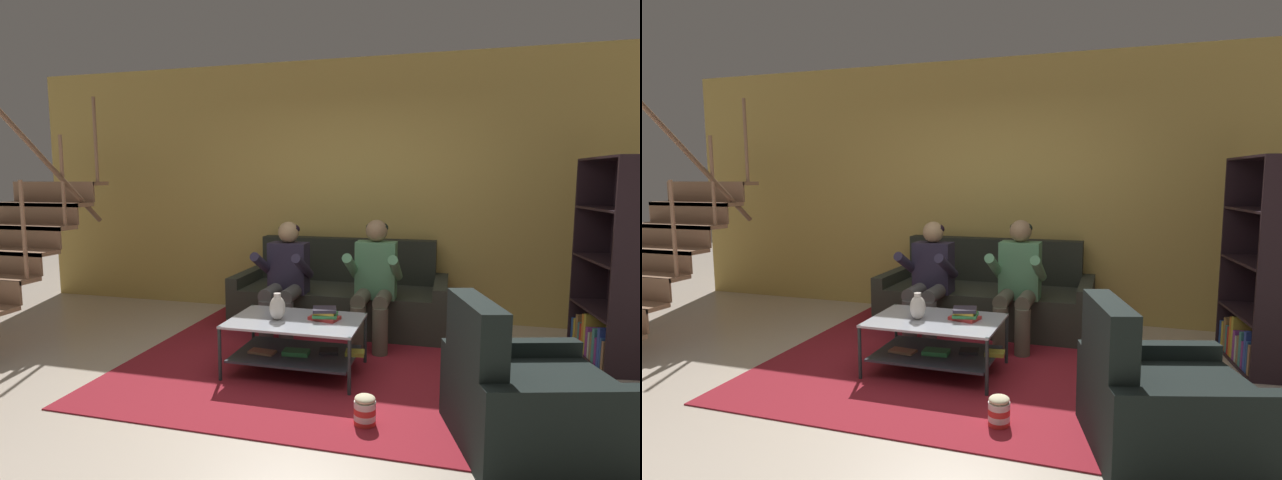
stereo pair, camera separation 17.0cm
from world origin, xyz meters
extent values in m
plane|color=beige|center=(0.00, 0.00, 0.00)|extent=(16.80, 16.80, 0.00)
cube|color=tan|center=(0.00, 2.46, 1.45)|extent=(8.40, 0.12, 2.90)
cube|color=#A27759|center=(-3.22, 0.70, 0.86)|extent=(1.05, 0.25, 0.04)
cube|color=#A27759|center=(-3.22, 0.95, 1.08)|extent=(1.05, 0.25, 0.04)
cube|color=#8E694F|center=(-3.22, 0.83, 0.99)|extent=(1.05, 0.02, 0.22)
cube|color=#A27759|center=(-3.22, 1.20, 1.30)|extent=(1.05, 0.25, 0.04)
cube|color=#8E694F|center=(-3.22, 1.08, 1.21)|extent=(1.05, 0.02, 0.22)
cube|color=#A27759|center=(-3.22, 1.45, 1.52)|extent=(1.05, 0.25, 0.04)
cube|color=#8E694F|center=(-3.22, 1.34, 1.43)|extent=(1.05, 0.02, 0.22)
cylinder|color=#A27759|center=(-2.74, 0.44, 1.11)|extent=(0.04, 0.04, 0.90)
cylinder|color=#A27759|center=(-2.74, 0.95, 1.55)|extent=(0.04, 0.04, 0.90)
cylinder|color=#A27759|center=(-2.74, 1.45, 1.99)|extent=(0.04, 0.04, 0.90)
cylinder|color=brown|center=(-2.74, 0.70, 1.78)|extent=(0.05, 1.54, 1.36)
cube|color=#2D3128|center=(-0.12, 1.86, 0.21)|extent=(1.95, 0.91, 0.43)
cube|color=#262A22|center=(-0.12, 2.23, 0.67)|extent=(1.95, 0.18, 0.48)
cube|color=#2D3128|center=(-1.16, 1.86, 0.27)|extent=(0.13, 0.91, 0.55)
cube|color=#2D3128|center=(0.92, 1.86, 0.27)|extent=(0.13, 0.91, 0.55)
cylinder|color=#4F4D4B|center=(-0.66, 1.10, 0.21)|extent=(0.14, 0.14, 0.43)
cylinder|color=#4F4D4B|center=(-0.46, 1.10, 0.21)|extent=(0.14, 0.14, 0.43)
cylinder|color=#4F4D4B|center=(-0.66, 1.28, 0.47)|extent=(0.14, 0.42, 0.14)
cylinder|color=#4F4D4B|center=(-0.46, 1.28, 0.47)|extent=(0.14, 0.42, 0.14)
cube|color=#2A2539|center=(-0.56, 1.49, 0.68)|extent=(0.38, 0.22, 0.51)
cylinder|color=#2A2539|center=(-0.77, 1.31, 0.73)|extent=(0.09, 0.49, 0.31)
cylinder|color=#2A2539|center=(-0.36, 1.31, 0.73)|extent=(0.09, 0.49, 0.31)
sphere|color=tan|center=(-0.56, 1.49, 1.04)|extent=(0.21, 0.21, 0.21)
ellipsoid|color=black|center=(-0.56, 1.51, 1.07)|extent=(0.21, 0.21, 0.13)
cylinder|color=#565342|center=(0.22, 1.10, 0.21)|extent=(0.14, 0.14, 0.43)
cylinder|color=#565342|center=(0.42, 1.10, 0.21)|extent=(0.14, 0.14, 0.43)
cylinder|color=#565342|center=(0.22, 1.28, 0.47)|extent=(0.14, 0.42, 0.14)
cylinder|color=#565342|center=(0.42, 1.28, 0.47)|extent=(0.14, 0.42, 0.14)
cube|color=#528A60|center=(0.32, 1.49, 0.70)|extent=(0.38, 0.22, 0.54)
cylinder|color=#528A60|center=(0.11, 1.31, 0.76)|extent=(0.09, 0.49, 0.31)
cylinder|color=#528A60|center=(0.52, 1.31, 0.76)|extent=(0.09, 0.49, 0.31)
sphere|color=#8B6D4D|center=(0.32, 1.49, 1.08)|extent=(0.21, 0.21, 0.21)
ellipsoid|color=black|center=(0.32, 1.51, 1.11)|extent=(0.21, 0.21, 0.13)
cube|color=#B5BAC5|center=(-0.19, 0.54, 0.43)|extent=(1.05, 0.70, 0.02)
cube|color=#2F3841|center=(-0.19, 0.54, 0.15)|extent=(0.97, 0.64, 0.02)
cylinder|color=#243333|center=(-0.70, 0.20, 0.22)|extent=(0.03, 0.03, 0.44)
cylinder|color=#243333|center=(0.33, 0.20, 0.22)|extent=(0.03, 0.03, 0.44)
cylinder|color=#243333|center=(-0.70, 0.87, 0.22)|extent=(0.03, 0.03, 0.44)
cylinder|color=#243333|center=(0.33, 0.87, 0.22)|extent=(0.03, 0.03, 0.44)
cube|color=#957050|center=(-0.45, 0.46, 0.17)|extent=(0.22, 0.13, 0.02)
cube|color=#338D4B|center=(-0.17, 0.50, 0.18)|extent=(0.22, 0.14, 0.03)
cube|color=#252529|center=(0.07, 0.61, 0.17)|extent=(0.18, 0.16, 0.02)
cube|color=gold|center=(0.29, 0.61, 0.18)|extent=(0.16, 0.13, 0.03)
cube|color=maroon|center=(-0.15, 1.10, 0.01)|extent=(3.00, 3.33, 0.01)
cube|color=#965655|center=(-0.15, 1.10, 0.01)|extent=(1.65, 1.83, 0.00)
ellipsoid|color=silver|center=(-0.33, 0.50, 0.54)|extent=(0.13, 0.13, 0.20)
cylinder|color=silver|center=(-0.33, 0.50, 0.64)|extent=(0.06, 0.06, 0.04)
cube|color=red|center=(0.04, 0.60, 0.45)|extent=(0.26, 0.21, 0.03)
cube|color=#379450|center=(0.05, 0.60, 0.48)|extent=(0.22, 0.20, 0.02)
cube|color=gold|center=(0.04, 0.59, 0.50)|extent=(0.17, 0.15, 0.02)
cube|color=#2F2937|center=(0.04, 0.60, 0.52)|extent=(0.22, 0.21, 0.03)
cube|color=black|center=(2.28, 1.91, 0.88)|extent=(0.34, 0.06, 1.75)
cube|color=black|center=(2.37, 1.06, 0.88)|extent=(0.34, 0.06, 1.75)
cube|color=black|center=(2.48, 1.50, 0.88)|extent=(0.12, 0.87, 1.75)
cube|color=black|center=(2.32, 1.49, 0.01)|extent=(0.43, 0.87, 0.02)
cube|color=black|center=(2.32, 1.49, 0.44)|extent=(0.43, 0.87, 0.02)
cube|color=black|center=(2.32, 1.49, 0.88)|extent=(0.43, 0.87, 0.02)
cube|color=black|center=(2.32, 1.49, 1.31)|extent=(0.43, 0.87, 0.02)
cube|color=black|center=(2.32, 1.49, 1.74)|extent=(0.43, 0.87, 0.02)
cube|color=#2754B3|center=(2.28, 1.87, 0.14)|extent=(0.30, 0.08, 0.25)
cube|color=gold|center=(2.28, 1.81, 0.15)|extent=(0.30, 0.07, 0.25)
cube|color=#A17643|center=(2.28, 1.75, 0.17)|extent=(0.27, 0.08, 0.30)
cube|color=teal|center=(2.30, 1.70, 0.14)|extent=(0.29, 0.06, 0.25)
cube|color=red|center=(2.27, 1.65, 0.14)|extent=(0.24, 0.06, 0.25)
cube|color=orange|center=(2.28, 1.61, 0.19)|extent=(0.25, 0.07, 0.35)
cube|color=gold|center=(2.32, 1.56, 0.20)|extent=(0.31, 0.08, 0.36)
cube|color=purple|center=(2.30, 1.51, 0.15)|extent=(0.26, 0.08, 0.26)
cube|color=silver|center=(2.32, 1.46, 0.13)|extent=(0.29, 0.07, 0.23)
cube|color=#936F4D|center=(2.31, 1.41, 0.14)|extent=(0.26, 0.07, 0.25)
cube|color=teal|center=(2.34, 1.36, 0.17)|extent=(0.31, 0.09, 0.29)
cube|color=#87318F|center=(2.33, 1.31, 0.13)|extent=(0.27, 0.07, 0.23)
cube|color=#3650BB|center=(2.34, 1.26, 0.18)|extent=(0.29, 0.08, 0.33)
cube|color=#3161B6|center=(2.33, 1.21, 0.15)|extent=(0.26, 0.05, 0.26)
cube|color=#A2754E|center=(2.36, 1.17, 0.14)|extent=(0.31, 0.08, 0.24)
cube|color=black|center=(1.51, -0.20, 0.21)|extent=(1.03, 0.85, 0.42)
cube|color=black|center=(1.16, -0.30, 0.66)|extent=(0.33, 0.65, 0.46)
cube|color=black|center=(1.61, -0.55, 0.26)|extent=(0.88, 0.35, 0.52)
cube|color=black|center=(1.41, 0.16, 0.26)|extent=(0.88, 0.35, 0.52)
cylinder|color=red|center=(0.51, -0.20, 0.02)|extent=(0.14, 0.14, 0.04)
cylinder|color=white|center=(0.51, -0.20, 0.06)|extent=(0.14, 0.14, 0.04)
cylinder|color=red|center=(0.51, -0.20, 0.10)|extent=(0.14, 0.14, 0.04)
cylinder|color=white|center=(0.51, -0.20, 0.14)|extent=(0.14, 0.14, 0.04)
ellipsoid|color=beige|center=(0.51, -0.20, 0.18)|extent=(0.13, 0.13, 0.05)
camera|label=1|loc=(1.02, -3.19, 1.56)|focal=28.00mm
camera|label=2|loc=(1.18, -3.14, 1.56)|focal=28.00mm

